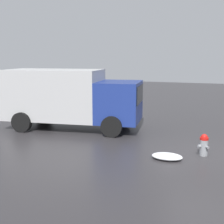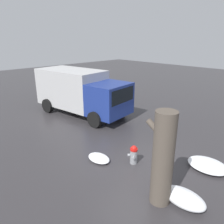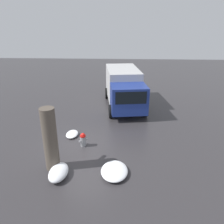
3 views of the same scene
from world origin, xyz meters
name	(u,v)px [view 2 (image 2 of 3)]	position (x,y,z in m)	size (l,w,h in m)	color
ground_plane	(133,163)	(0.00, 0.00, 0.00)	(60.00, 60.00, 0.00)	#333033
fire_hydrant	(134,154)	(0.00, 0.00, 0.39)	(0.41, 0.42, 0.76)	gray
tree_trunk	(163,159)	(-1.89, 1.01, 1.45)	(0.94, 0.62, 2.86)	brown
delivery_truck	(80,91)	(6.23, -2.08, 1.51)	(6.52, 3.29, 2.75)	navy
snow_pile_by_hydrant	(184,198)	(-2.47, 0.61, 0.20)	(1.31, 0.79, 0.39)	white
snow_pile_curbside	(208,165)	(-2.18, -1.73, 0.14)	(1.49, 1.16, 0.27)	white
snow_pile_by_tree	(99,158)	(1.10, 0.84, 0.10)	(1.02, 0.68, 0.20)	white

